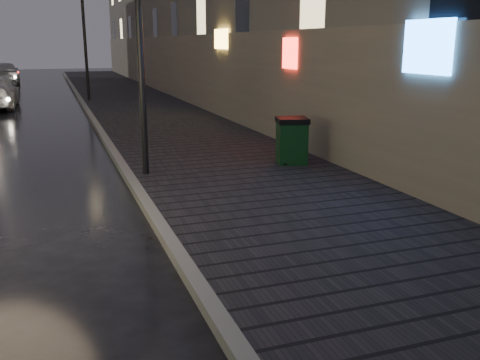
# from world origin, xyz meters

# --- Properties ---
(ground) EXTENTS (120.00, 120.00, 0.00)m
(ground) POSITION_xyz_m (0.00, 0.00, 0.00)
(ground) COLOR black
(ground) RESTS_ON ground
(sidewalk) EXTENTS (4.60, 58.00, 0.15)m
(sidewalk) POSITION_xyz_m (3.90, 21.00, 0.07)
(sidewalk) COLOR black
(sidewalk) RESTS_ON ground
(curb) EXTENTS (0.20, 58.00, 0.15)m
(curb) POSITION_xyz_m (1.50, 21.00, 0.07)
(curb) COLOR slate
(curb) RESTS_ON ground
(lamp_near) EXTENTS (0.36, 0.36, 5.28)m
(lamp_near) POSITION_xyz_m (1.85, 6.00, 3.49)
(lamp_near) COLOR black
(lamp_near) RESTS_ON sidewalk
(lamp_far) EXTENTS (0.36, 0.36, 5.28)m
(lamp_far) POSITION_xyz_m (1.85, 22.00, 3.49)
(lamp_far) COLOR black
(lamp_far) RESTS_ON sidewalk
(trash_bin) EXTENTS (0.84, 0.84, 1.06)m
(trash_bin) POSITION_xyz_m (5.22, 5.88, 0.69)
(trash_bin) COLOR black
(trash_bin) RESTS_ON sidewalk
(car_far) EXTENTS (2.31, 4.85, 1.60)m
(car_far) POSITION_xyz_m (-2.85, 36.95, 0.80)
(car_far) COLOR #AAAAB2
(car_far) RESTS_ON ground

